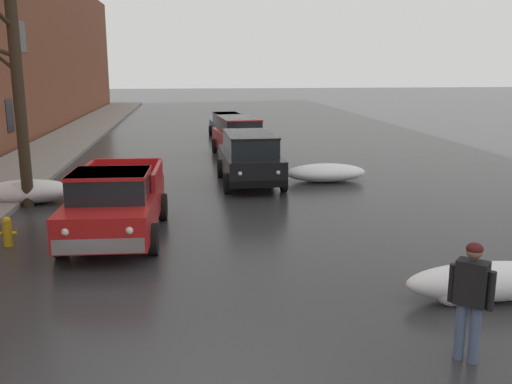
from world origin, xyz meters
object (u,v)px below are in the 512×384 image
at_px(bare_tree_second_along_sidewalk, 16,90).
at_px(pickup_truck_red_approaching_near_lane, 115,203).
at_px(sedan_darkblue_parked_far_down_block, 227,125).
at_px(fire_hydrant, 8,231).
at_px(suv_red_parked_kerbside_mid, 239,135).
at_px(pedestrian_with_coffee, 471,293).
at_px(suv_black_parked_kerbside_close, 250,157).

relative_size(bare_tree_second_along_sidewalk, pickup_truck_red_approaching_near_lane, 1.31).
bearing_deg(sedan_darkblue_parked_far_down_block, fire_hydrant, -108.27).
bearing_deg(suv_red_parked_kerbside_mid, fire_hydrant, -117.52).
distance_m(bare_tree_second_along_sidewalk, fire_hydrant, 4.99).
relative_size(suv_red_parked_kerbside_mid, pedestrian_with_coffee, 2.65).
bearing_deg(bare_tree_second_along_sidewalk, pickup_truck_red_approaching_near_lane, -48.88).
xyz_separation_m(pickup_truck_red_approaching_near_lane, fire_hydrant, (-2.45, -0.35, -0.52)).
relative_size(bare_tree_second_along_sidewalk, pedestrian_with_coffee, 3.73).
bearing_deg(pickup_truck_red_approaching_near_lane, suv_red_parked_kerbside_mid, 71.43).
relative_size(suv_black_parked_kerbside_close, fire_hydrant, 6.45).
bearing_deg(sedan_darkblue_parked_far_down_block, pedestrian_with_coffee, -86.50).
distance_m(suv_black_parked_kerbside_close, sedan_darkblue_parked_far_down_block, 13.41).
xyz_separation_m(bare_tree_second_along_sidewalk, fire_hydrant, (0.63, -3.88, -3.09)).
xyz_separation_m(suv_black_parked_kerbside_close, fire_hydrant, (-6.39, -6.33, -0.63)).
distance_m(suv_black_parked_kerbside_close, fire_hydrant, 9.02).
bearing_deg(pedestrian_with_coffee, fire_hydrant, 142.32).
height_order(sedan_darkblue_parked_far_down_block, pedestrian_with_coffee, pedestrian_with_coffee).
distance_m(pickup_truck_red_approaching_near_lane, sedan_darkblue_parked_far_down_block, 19.81).
height_order(sedan_darkblue_parked_far_down_block, fire_hydrant, sedan_darkblue_parked_far_down_block).
height_order(pickup_truck_red_approaching_near_lane, suv_red_parked_kerbside_mid, suv_red_parked_kerbside_mid).
bearing_deg(fire_hydrant, pedestrian_with_coffee, -37.68).
relative_size(pedestrian_with_coffee, fire_hydrant, 2.48).
distance_m(pickup_truck_red_approaching_near_lane, fire_hydrant, 2.53).
xyz_separation_m(pedestrian_with_coffee, fire_hydrant, (-8.10, 6.26, -0.68)).
xyz_separation_m(pickup_truck_red_approaching_near_lane, suv_red_parked_kerbside_mid, (4.10, 12.22, 0.11)).
height_order(bare_tree_second_along_sidewalk, fire_hydrant, bare_tree_second_along_sidewalk).
xyz_separation_m(sedan_darkblue_parked_far_down_block, fire_hydrant, (-6.52, -19.74, -0.39)).
bearing_deg(fire_hydrant, suv_black_parked_kerbside_close, 44.75).
distance_m(suv_red_parked_kerbside_mid, sedan_darkblue_parked_far_down_block, 7.17).
distance_m(pickup_truck_red_approaching_near_lane, suv_red_parked_kerbside_mid, 12.89).
xyz_separation_m(pickup_truck_red_approaching_near_lane, pedestrian_with_coffee, (5.66, -6.61, 0.15)).
relative_size(pickup_truck_red_approaching_near_lane, suv_black_parked_kerbside_close, 1.10).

